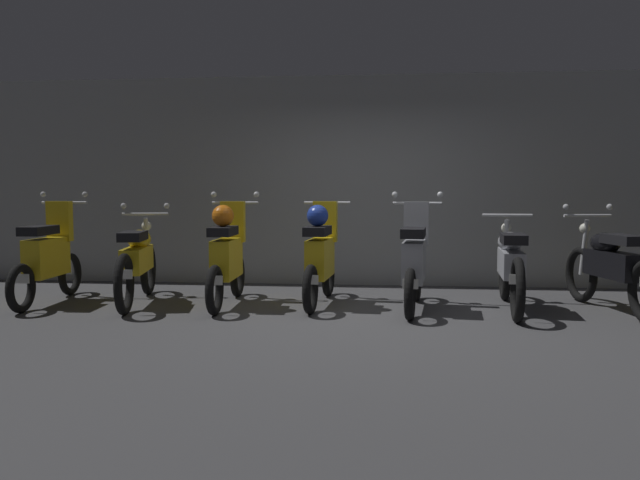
{
  "coord_description": "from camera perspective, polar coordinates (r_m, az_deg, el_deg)",
  "views": [
    {
      "loc": [
        0.15,
        -6.13,
        1.29
      ],
      "look_at": [
        -0.51,
        0.74,
        0.75
      ],
      "focal_mm": 34.82,
      "sensor_mm": 36.0,
      "label": 1
    }
  ],
  "objects": [
    {
      "name": "ground_plane",
      "position": [
        6.27,
        4.07,
        -7.42
      ],
      "size": [
        80.0,
        80.0,
        0.0
      ],
      "primitive_type": "plane",
      "color": "#424244"
    },
    {
      "name": "motorbike_slot_1",
      "position": [
        7.43,
        -16.43,
        -1.87
      ],
      "size": [
        0.61,
        1.93,
        1.15
      ],
      "color": "black",
      "rests_on": "ground"
    },
    {
      "name": "back_wall",
      "position": [
        8.68,
        4.55,
        5.41
      ],
      "size": [
        16.0,
        0.3,
        2.87
      ],
      "primitive_type": "cube",
      "color": "gray",
      "rests_on": "ground"
    },
    {
      "name": "motorbike_slot_3",
      "position": [
        7.07,
        0.04,
        -1.41
      ],
      "size": [
        0.56,
        1.68,
        1.18
      ],
      "color": "black",
      "rests_on": "ground"
    },
    {
      "name": "motorbike_slot_2",
      "position": [
        7.1,
        -8.53,
        -1.41
      ],
      "size": [
        0.59,
        1.68,
        1.29
      ],
      "color": "black",
      "rests_on": "ground"
    },
    {
      "name": "motorbike_slot_6",
      "position": [
        7.31,
        25.18,
        -2.21
      ],
      "size": [
        0.61,
        1.93,
        1.15
      ],
      "color": "black",
      "rests_on": "ground"
    },
    {
      "name": "motorbike_slot_4",
      "position": [
        6.86,
        8.65,
        -1.95
      ],
      "size": [
        0.59,
        1.68,
        1.29
      ],
      "color": "black",
      "rests_on": "ground"
    },
    {
      "name": "motorbike_slot_5",
      "position": [
        7.06,
        17.13,
        -2.23
      ],
      "size": [
        0.56,
        1.95,
        1.03
      ],
      "color": "black",
      "rests_on": "ground"
    },
    {
      "name": "motorbike_slot_0",
      "position": [
        7.83,
        -23.69,
        -1.49
      ],
      "size": [
        0.59,
        1.68,
        1.29
      ],
      "color": "black",
      "rests_on": "ground"
    }
  ]
}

